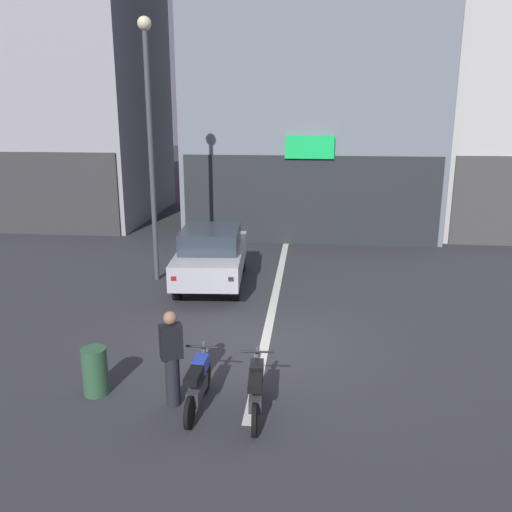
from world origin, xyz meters
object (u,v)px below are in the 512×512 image
at_px(street_lamp, 150,128).
at_px(trash_bin, 95,371).
at_px(person_by_motorcycles, 172,358).
at_px(car_silver_crossing_near, 211,254).
at_px(motorcycle_black_row_left_mid, 256,389).
at_px(motorcycle_blue_row_leftmost, 198,383).

relative_size(street_lamp, trash_bin, 8.37).
bearing_deg(person_by_motorcycles, car_silver_crossing_near, 94.68).
distance_m(motorcycle_black_row_left_mid, trash_bin, 2.88).
height_order(car_silver_crossing_near, trash_bin, car_silver_crossing_near).
bearing_deg(car_silver_crossing_near, person_by_motorcycles, -85.32).
relative_size(motorcycle_black_row_left_mid, trash_bin, 1.97).
xyz_separation_m(car_silver_crossing_near, person_by_motorcycles, (0.52, -6.41, -0.03)).
relative_size(car_silver_crossing_near, motorcycle_blue_row_leftmost, 2.52).
relative_size(street_lamp, person_by_motorcycles, 4.26).
xyz_separation_m(car_silver_crossing_near, trash_bin, (-0.91, -6.20, -0.46)).
xyz_separation_m(street_lamp, person_by_motorcycles, (2.20, -6.68, -3.45)).
height_order(street_lamp, motorcycle_blue_row_leftmost, street_lamp).
bearing_deg(street_lamp, motorcycle_black_row_left_mid, -62.16).
height_order(street_lamp, person_by_motorcycles, street_lamp).
bearing_deg(street_lamp, person_by_motorcycles, -71.81).
bearing_deg(person_by_motorcycles, motorcycle_black_row_left_mid, -6.50).
distance_m(motorcycle_blue_row_leftmost, person_by_motorcycles, 0.60).
distance_m(car_silver_crossing_near, street_lamp, 3.81).
relative_size(car_silver_crossing_near, trash_bin, 4.96).
distance_m(motorcycle_blue_row_leftmost, motorcycle_black_row_left_mid, 0.98).
xyz_separation_m(street_lamp, motorcycle_blue_row_leftmost, (2.64, -6.75, -3.85)).
height_order(motorcycle_blue_row_leftmost, trash_bin, motorcycle_blue_row_leftmost).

